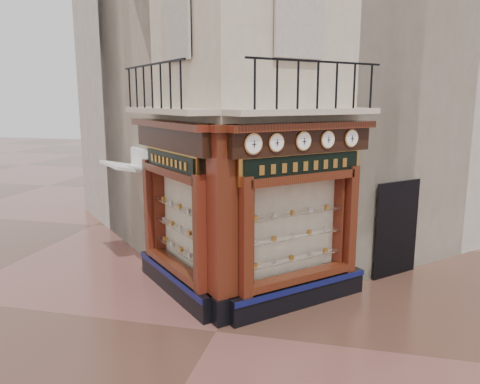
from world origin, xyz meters
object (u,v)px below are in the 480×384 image
(clock_a, at_px, (253,144))
(clock_c, at_px, (303,141))
(corner_pilaster, at_px, (222,228))
(signboard_right, at_px, (304,166))
(clock_d, at_px, (328,140))
(awning, at_px, (131,263))
(signboard_left, at_px, (170,161))
(clock_b, at_px, (276,143))
(clock_e, at_px, (351,138))

(clock_a, distance_m, clock_c, 1.20)
(corner_pilaster, height_order, signboard_right, corner_pilaster)
(clock_d, height_order, awning, clock_d)
(awning, distance_m, signboard_left, 4.03)
(clock_b, bearing_deg, clock_e, -0.00)
(clock_b, distance_m, clock_d, 1.31)
(clock_e, xyz_separation_m, signboard_left, (-3.85, -0.77, -0.52))
(signboard_left, bearing_deg, clock_d, -129.98)
(clock_d, bearing_deg, corner_pilaster, 169.39)
(clock_a, xyz_separation_m, clock_b, (0.38, 0.38, 0.00))
(clock_c, bearing_deg, signboard_left, 131.92)
(clock_e, height_order, signboard_left, clock_e)
(clock_e, bearing_deg, signboard_right, 174.75)
(corner_pilaster, distance_m, clock_c, 2.38)
(signboard_left, distance_m, signboard_right, 2.92)
(corner_pilaster, bearing_deg, clock_e, -8.23)
(clock_b, relative_size, signboard_right, 0.16)
(clock_e, distance_m, signboard_left, 3.96)
(corner_pilaster, relative_size, signboard_left, 2.06)
(clock_c, height_order, signboard_left, clock_c)
(clock_b, xyz_separation_m, signboard_left, (-2.45, 0.63, -0.52))
(clock_c, bearing_deg, clock_b, 180.00)
(clock_e, distance_m, signboard_right, 1.31)
(clock_d, relative_size, signboard_right, 0.16)
(clock_d, bearing_deg, clock_e, -0.00)
(clock_b, xyz_separation_m, awning, (-4.39, 2.31, -3.62))
(clock_a, xyz_separation_m, signboard_left, (-2.07, 1.01, -0.52))
(clock_b, bearing_deg, clock_d, -0.00)
(clock_c, xyz_separation_m, clock_d, (0.45, 0.45, 0.00))
(corner_pilaster, relative_size, clock_c, 10.26)
(corner_pilaster, height_order, clock_c, corner_pilaster)
(signboard_left, bearing_deg, clock_b, -149.43)
(awning, height_order, signboard_left, signboard_left)
(clock_c, relative_size, clock_d, 1.05)
(clock_a, height_order, signboard_left, clock_a)
(clock_b, height_order, clock_e, clock_e)
(clock_c, height_order, clock_d, clock_c)
(clock_a, xyz_separation_m, clock_d, (1.30, 1.30, 0.00))
(corner_pilaster, xyz_separation_m, clock_c, (1.46, 0.86, 1.67))
(corner_pilaster, distance_m, clock_b, 1.98)
(clock_a, bearing_deg, clock_d, 0.00)
(clock_a, distance_m, signboard_left, 2.36)
(clock_b, bearing_deg, signboard_right, 8.06)
(clock_c, bearing_deg, clock_a, 180.00)
(corner_pilaster, relative_size, signboard_right, 1.76)
(clock_d, bearing_deg, clock_c, -180.00)
(clock_a, bearing_deg, clock_b, 0.00)
(signboard_left, height_order, signboard_right, signboard_right)
(signboard_left, bearing_deg, signboard_right, -135.00)
(corner_pilaster, height_order, clock_d, corner_pilaster)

